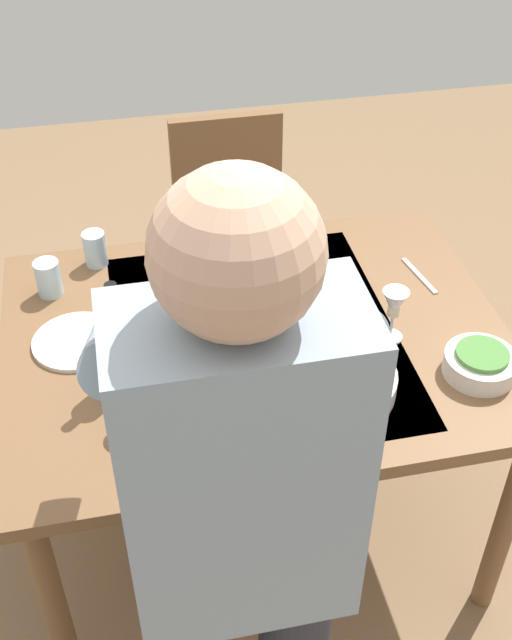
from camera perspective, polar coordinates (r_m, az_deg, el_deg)
ground_plane at (r=2.65m, az=0.00°, el=-13.74°), size 6.00×6.00×0.00m
dining_table at (r=2.14m, az=0.00°, el=-2.70°), size 1.31×0.99×0.77m
chair_near at (r=2.93m, az=-1.68°, el=6.67°), size 0.40×0.40×0.91m
person_server at (r=1.41m, az=-1.14°, el=-15.80°), size 0.42×0.61×1.69m
wine_bottle at (r=1.91m, az=-9.75°, el=-1.94°), size 0.07×0.07×0.30m
wine_glass_left at (r=2.04m, az=9.87°, el=0.98°), size 0.07×0.07×0.15m
water_cup_near_left at (r=1.84m, az=-8.72°, el=-6.66°), size 0.07×0.07×0.09m
water_cup_near_right at (r=2.35m, az=-11.45°, el=5.02°), size 0.07×0.07×0.10m
water_cup_far_left at (r=2.10m, az=2.61°, el=0.90°), size 0.06×0.06×0.09m
water_cup_far_right at (r=2.26m, az=-14.64°, el=2.92°), size 0.07×0.07×0.10m
serving_bowl_pasta at (r=1.92m, az=5.62°, el=-4.23°), size 0.30×0.30×0.07m
side_bowl_salad at (r=2.03m, az=15.76°, el=-2.97°), size 0.18×0.18×0.07m
dinner_plate_near at (r=2.10m, az=-12.69°, el=-1.50°), size 0.23×0.23×0.01m
dinner_plate_far at (r=2.21m, az=-4.94°, el=1.84°), size 0.23×0.23×0.01m
table_knife at (r=1.96m, az=-4.68°, el=-4.34°), size 0.02×0.20×0.00m
table_fork at (r=2.33m, az=11.61°, el=3.13°), size 0.04×0.18×0.00m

